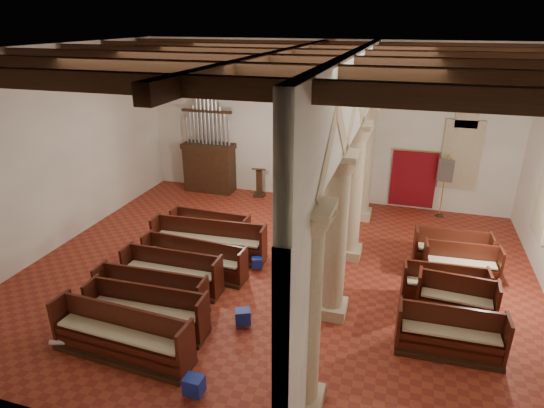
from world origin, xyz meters
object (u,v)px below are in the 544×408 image
(pipe_organ, at_px, (209,159))
(aisle_pew_0, at_px, (449,339))
(nave_pew_0, at_px, (122,341))
(processional_banner, at_px, (442,196))
(lectern, at_px, (259,184))

(pipe_organ, relative_size, aisle_pew_0, 1.98)
(pipe_organ, distance_m, nave_pew_0, 10.11)
(processional_banner, relative_size, aisle_pew_0, 1.04)
(processional_banner, bearing_deg, aisle_pew_0, -78.20)
(pipe_organ, bearing_deg, lectern, -0.30)
(nave_pew_0, bearing_deg, lectern, 94.16)
(nave_pew_0, distance_m, aisle_pew_0, 6.92)
(lectern, xyz_separation_m, aisle_pew_0, (6.81, -7.67, -0.16))
(processional_banner, height_order, aisle_pew_0, processional_banner)
(processional_banner, xyz_separation_m, nave_pew_0, (-6.68, -9.75, -0.41))
(aisle_pew_0, bearing_deg, processional_banner, 87.24)
(processional_banner, bearing_deg, lectern, -167.65)
(pipe_organ, bearing_deg, processional_banner, -0.17)
(processional_banner, distance_m, nave_pew_0, 11.83)
(nave_pew_0, bearing_deg, pipe_organ, 106.46)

